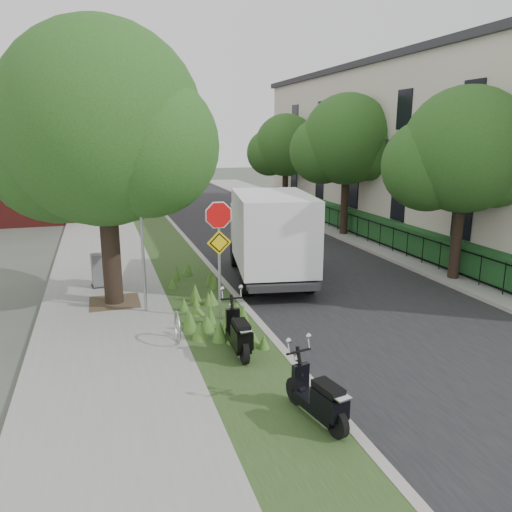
# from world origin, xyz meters

# --- Properties ---
(ground) EXTENTS (120.00, 120.00, 0.00)m
(ground) POSITION_xyz_m (0.00, 0.00, 0.00)
(ground) COLOR #4C5147
(ground) RESTS_ON ground
(sidewalk_near) EXTENTS (3.50, 60.00, 0.12)m
(sidewalk_near) POSITION_xyz_m (-4.25, 10.00, 0.06)
(sidewalk_near) COLOR gray
(sidewalk_near) RESTS_ON ground
(verge) EXTENTS (2.00, 60.00, 0.12)m
(verge) POSITION_xyz_m (-1.50, 10.00, 0.06)
(verge) COLOR #27431D
(verge) RESTS_ON ground
(kerb_near) EXTENTS (0.20, 60.00, 0.13)m
(kerb_near) POSITION_xyz_m (-0.50, 10.00, 0.07)
(kerb_near) COLOR #9E9991
(kerb_near) RESTS_ON ground
(road) EXTENTS (7.00, 60.00, 0.01)m
(road) POSITION_xyz_m (3.00, 10.00, 0.01)
(road) COLOR black
(road) RESTS_ON ground
(kerb_far) EXTENTS (0.20, 60.00, 0.13)m
(kerb_far) POSITION_xyz_m (6.50, 10.00, 0.07)
(kerb_far) COLOR #9E9991
(kerb_far) RESTS_ON ground
(footpath_far) EXTENTS (3.20, 60.00, 0.12)m
(footpath_far) POSITION_xyz_m (8.20, 10.00, 0.06)
(footpath_far) COLOR gray
(footpath_far) RESTS_ON ground
(street_tree_main) EXTENTS (6.21, 5.54, 7.66)m
(street_tree_main) POSITION_xyz_m (-4.08, 2.86, 4.80)
(street_tree_main) COLOR black
(street_tree_main) RESTS_ON ground
(bare_post) EXTENTS (0.08, 0.08, 4.00)m
(bare_post) POSITION_xyz_m (-3.20, 1.80, 2.12)
(bare_post) COLOR #A5A8AD
(bare_post) RESTS_ON ground
(bike_hoop) EXTENTS (0.06, 0.78, 0.77)m
(bike_hoop) POSITION_xyz_m (-2.70, -0.60, 0.50)
(bike_hoop) COLOR #A5A8AD
(bike_hoop) RESTS_ON ground
(sign_assembly) EXTENTS (0.94, 0.08, 3.22)m
(sign_assembly) POSITION_xyz_m (-1.40, 0.58, 2.33)
(sign_assembly) COLOR #A5A8AD
(sign_assembly) RESTS_ON ground
(fence_far) EXTENTS (0.04, 24.00, 1.00)m
(fence_far) POSITION_xyz_m (7.20, 10.00, 0.67)
(fence_far) COLOR black
(fence_far) RESTS_ON ground
(hedge_far) EXTENTS (1.00, 24.00, 1.10)m
(hedge_far) POSITION_xyz_m (7.90, 10.00, 0.67)
(hedge_far) COLOR #163F1C
(hedge_far) RESTS_ON footpath_far
(terrace_houses) EXTENTS (7.40, 26.40, 8.20)m
(terrace_houses) POSITION_xyz_m (11.49, 10.00, 4.16)
(terrace_houses) COLOR beige
(terrace_houses) RESTS_ON ground
(brick_building) EXTENTS (9.40, 10.40, 8.30)m
(brick_building) POSITION_xyz_m (-9.50, 22.00, 4.21)
(brick_building) COLOR maroon
(brick_building) RESTS_ON ground
(far_tree_a) EXTENTS (4.60, 4.10, 6.22)m
(far_tree_a) POSITION_xyz_m (6.94, 2.05, 4.13)
(far_tree_a) COLOR black
(far_tree_a) RESTS_ON ground
(far_tree_b) EXTENTS (4.83, 4.31, 6.56)m
(far_tree_b) POSITION_xyz_m (6.94, 10.05, 4.37)
(far_tree_b) COLOR black
(far_tree_b) RESTS_ON ground
(far_tree_c) EXTENTS (4.37, 3.89, 5.93)m
(far_tree_c) POSITION_xyz_m (6.94, 18.04, 3.95)
(far_tree_c) COLOR black
(far_tree_c) RESTS_ON ground
(scooter_near) EXTENTS (0.38, 1.73, 0.83)m
(scooter_near) POSITION_xyz_m (-1.51, -1.68, 0.52)
(scooter_near) COLOR black
(scooter_near) RESTS_ON ground
(scooter_far) EXTENTS (0.57, 1.66, 0.80)m
(scooter_far) POSITION_xyz_m (-0.94, -4.68, 0.51)
(scooter_far) COLOR black
(scooter_far) RESTS_ON ground
(box_truck) EXTENTS (3.12, 5.92, 2.55)m
(box_truck) POSITION_xyz_m (1.13, 3.95, 1.66)
(box_truck) COLOR #262628
(box_truck) RESTS_ON ground
(utility_cabinet) EXTENTS (0.84, 0.62, 1.04)m
(utility_cabinet) POSITION_xyz_m (-4.24, 4.58, 0.62)
(utility_cabinet) COLOR #262628
(utility_cabinet) RESTS_ON ground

